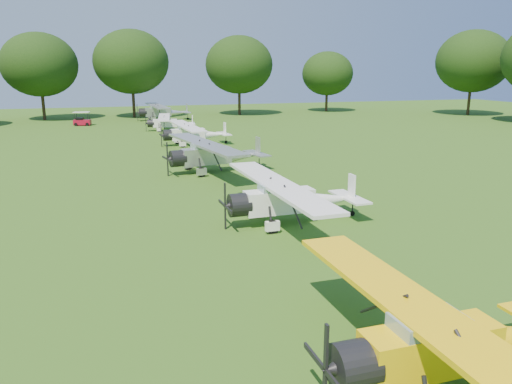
# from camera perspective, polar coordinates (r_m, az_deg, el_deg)

# --- Properties ---
(ground) EXTENTS (160.00, 160.00, 0.00)m
(ground) POSITION_cam_1_polar(r_m,az_deg,el_deg) (23.71, 0.96, -3.71)
(ground) COLOR #325314
(ground) RESTS_ON ground
(tree_belt) EXTENTS (137.36, 130.27, 14.52)m
(tree_belt) POSITION_cam_1_polar(r_m,az_deg,el_deg) (24.11, 9.32, 15.76)
(tree_belt) COLOR #322313
(tree_belt) RESTS_ON ground
(aircraft_2) EXTENTS (6.77, 10.76, 2.13)m
(aircraft_2) POSITION_cam_1_polar(r_m,az_deg,el_deg) (12.55, 21.24, -15.36)
(aircraft_2) COLOR yellow
(aircraft_2) RESTS_ON ground
(aircraft_3) EXTENTS (6.95, 11.05, 2.18)m
(aircraft_3) POSITION_cam_1_polar(r_m,az_deg,el_deg) (23.70, 3.85, -0.54)
(aircraft_3) COLOR white
(aircraft_3) RESTS_ON ground
(aircraft_4) EXTENTS (7.48, 11.84, 2.33)m
(aircraft_4) POSITION_cam_1_polar(r_m,az_deg,el_deg) (35.70, -4.89, 4.49)
(aircraft_4) COLOR silver
(aircraft_4) RESTS_ON ground
(aircraft_5) EXTENTS (6.71, 10.68, 2.10)m
(aircraft_5) POSITION_cam_1_polar(r_m,az_deg,el_deg) (48.70, -7.22, 6.80)
(aircraft_5) COLOR white
(aircraft_5) RESTS_ON ground
(aircraft_6) EXTENTS (5.88, 9.32, 1.83)m
(aircraft_6) POSITION_cam_1_polar(r_m,az_deg,el_deg) (60.44, -9.94, 7.91)
(aircraft_6) COLOR white
(aircraft_6) RESTS_ON ground
(aircraft_7) EXTENTS (7.53, 11.99, 2.36)m
(aircraft_7) POSITION_cam_1_polar(r_m,az_deg,el_deg) (73.07, -10.71, 9.13)
(aircraft_7) COLOR silver
(aircraft_7) RESTS_ON ground
(golf_cart) EXTENTS (2.26, 1.63, 1.76)m
(golf_cart) POSITION_cam_1_polar(r_m,az_deg,el_deg) (68.96, -19.28, 7.67)
(golf_cart) COLOR #AA0C27
(golf_cart) RESTS_ON ground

